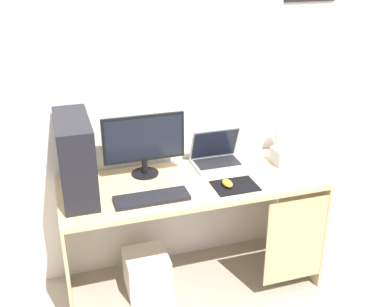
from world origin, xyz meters
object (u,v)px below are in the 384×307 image
(pc_tower, at_px, (75,158))
(mouse_left, at_px, (227,183))
(monitor, at_px, (144,143))
(speaker, at_px, (280,141))
(keyboard, at_px, (152,198))
(laptop, at_px, (217,157))
(subwoofer, at_px, (147,272))
(projector, at_px, (288,156))

(pc_tower, relative_size, mouse_left, 5.14)
(monitor, bearing_deg, mouse_left, -34.88)
(speaker, bearing_deg, monitor, -177.06)
(speaker, height_order, keyboard, speaker)
(laptop, relative_size, keyboard, 0.77)
(pc_tower, xyz_separation_m, speaker, (1.36, 0.17, -0.14))
(pc_tower, relative_size, monitor, 0.99)
(speaker, xyz_separation_m, subwoofer, (-0.99, -0.19, -0.72))
(subwoofer, bearing_deg, keyboard, -85.33)
(pc_tower, relative_size, keyboard, 1.17)
(pc_tower, height_order, keyboard, pc_tower)
(speaker, relative_size, keyboard, 0.43)
(mouse_left, bearing_deg, speaker, 33.70)
(monitor, height_order, keyboard, monitor)
(subwoofer, bearing_deg, monitor, 70.93)
(speaker, relative_size, mouse_left, 1.87)
(monitor, relative_size, mouse_left, 5.19)
(laptop, relative_size, subwoofer, 1.19)
(speaker, bearing_deg, projector, -97.13)
(projector, bearing_deg, laptop, 163.90)
(projector, xyz_separation_m, keyboard, (-0.96, -0.21, -0.04))
(projector, bearing_deg, monitor, 173.13)
(laptop, height_order, keyboard, laptop)
(pc_tower, height_order, monitor, pc_tower)
(pc_tower, height_order, speaker, pc_tower)
(monitor, height_order, subwoofer, monitor)
(speaker, bearing_deg, keyboard, -159.51)
(keyboard, distance_m, mouse_left, 0.46)
(subwoofer, bearing_deg, speaker, 10.73)
(pc_tower, bearing_deg, mouse_left, -11.93)
(laptop, bearing_deg, keyboard, -146.88)
(speaker, bearing_deg, laptop, -176.17)
(subwoofer, bearing_deg, laptop, 16.58)
(pc_tower, bearing_deg, keyboard, -27.52)
(projector, height_order, mouse_left, projector)
(keyboard, distance_m, subwoofer, 0.67)
(mouse_left, bearing_deg, keyboard, -177.51)
(projector, xyz_separation_m, subwoofer, (-0.97, -0.03, -0.68))
(laptop, relative_size, speaker, 1.79)
(monitor, relative_size, laptop, 1.55)
(pc_tower, distance_m, projector, 1.35)
(laptop, distance_m, subwoofer, 0.87)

